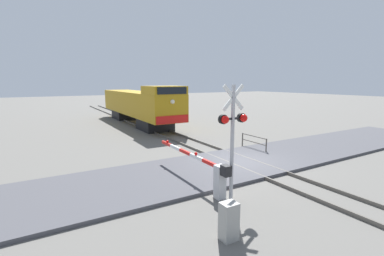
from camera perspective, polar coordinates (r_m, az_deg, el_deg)
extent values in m
plane|color=#605E59|center=(14.99, 10.41, -7.37)|extent=(160.00, 160.00, 0.00)
cube|color=#59544C|center=(14.52, 8.26, -7.56)|extent=(0.08, 80.00, 0.15)
cube|color=#59544C|center=(15.43, 12.44, -6.65)|extent=(0.08, 80.00, 0.15)
cube|color=#47474C|center=(14.97, 10.42, -7.10)|extent=(36.00, 4.96, 0.15)
cube|color=black|center=(24.91, -7.86, 0.80)|extent=(2.54, 3.20, 1.05)
cube|color=black|center=(33.19, -13.83, 2.84)|extent=(2.54, 3.20, 1.05)
cube|color=#B28414|center=(28.83, -11.38, 5.26)|extent=(2.99, 16.12, 2.29)
cube|color=#B28414|center=(22.69, -5.96, 7.98)|extent=(2.93, 3.04, 0.68)
cube|color=black|center=(21.29, -4.20, 7.89)|extent=(2.54, 0.06, 0.55)
cube|color=red|center=(21.48, -4.11, 1.79)|extent=(2.84, 0.08, 0.64)
sphere|color=#F2EACC|center=(21.32, -4.15, 5.59)|extent=(0.36, 0.36, 0.36)
cylinder|color=#ADADB2|center=(9.90, 8.49, -3.40)|extent=(0.14, 0.14, 4.28)
cube|color=white|center=(9.66, 8.75, 6.41)|extent=(0.95, 0.04, 0.95)
cube|color=white|center=(9.66, 8.75, 6.41)|extent=(0.95, 0.04, 0.95)
cube|color=black|center=(9.73, 8.63, 2.00)|extent=(1.04, 0.08, 0.08)
sphere|color=red|center=(9.39, 7.03, 1.76)|extent=(0.28, 0.28, 0.28)
sphere|color=red|center=(9.92, 10.88, 2.08)|extent=(0.28, 0.28, 0.28)
cylinder|color=black|center=(9.49, 6.59, 1.85)|extent=(0.34, 0.14, 0.34)
cylinder|color=black|center=(10.01, 10.42, 2.17)|extent=(0.34, 0.14, 0.34)
cube|color=silver|center=(10.41, 5.91, -11.28)|extent=(0.36, 0.36, 1.30)
cube|color=black|center=(9.96, 7.18, -8.93)|extent=(0.28, 0.36, 0.40)
cube|color=red|center=(10.76, 3.74, -7.44)|extent=(0.10, 0.99, 0.14)
cube|color=white|center=(11.56, 0.96, -6.20)|extent=(0.10, 0.99, 0.14)
cube|color=red|center=(12.39, -1.46, -5.11)|extent=(0.10, 0.99, 0.14)
cube|color=white|center=(13.23, -3.56, -4.15)|extent=(0.10, 0.99, 0.14)
cube|color=red|center=(14.10, -5.40, -3.30)|extent=(0.10, 0.99, 0.14)
sphere|color=red|center=(11.56, 0.83, -5.47)|extent=(0.14, 0.14, 0.14)
sphere|color=red|center=(13.98, -5.23, -2.82)|extent=(0.14, 0.14, 0.14)
cube|color=#999993|center=(7.99, 7.80, -19.01)|extent=(0.46, 0.40, 1.10)
cylinder|color=#4C4742|center=(17.14, 15.44, -3.74)|extent=(0.08, 0.08, 0.95)
cylinder|color=#4C4742|center=(18.67, 10.64, -2.46)|extent=(0.08, 0.08, 0.95)
cylinder|color=#4C4742|center=(17.79, 12.99, -1.71)|extent=(0.06, 2.18, 0.06)
cylinder|color=#4C4742|center=(17.87, 12.94, -2.93)|extent=(0.06, 2.18, 0.06)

